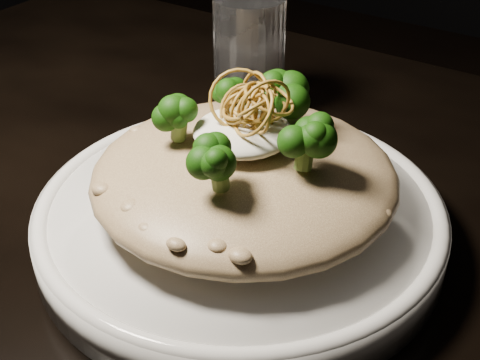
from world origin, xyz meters
name	(u,v)px	position (x,y,z in m)	size (l,w,h in m)	color
table	(212,285)	(0.00, 0.00, 0.67)	(1.10, 0.80, 0.75)	black
plate	(240,220)	(0.04, -0.01, 0.77)	(0.32, 0.32, 0.03)	silver
risotto	(244,176)	(0.04, -0.01, 0.81)	(0.23, 0.23, 0.05)	brown
broccoli	(232,115)	(0.04, -0.02, 0.86)	(0.15, 0.15, 0.05)	black
cheese	(243,132)	(0.04, -0.01, 0.84)	(0.07, 0.07, 0.02)	white
shallots	(251,98)	(0.05, -0.01, 0.87)	(0.06, 0.06, 0.04)	brown
drinking_glass	(249,59)	(-0.07, 0.17, 0.81)	(0.07, 0.07, 0.13)	white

